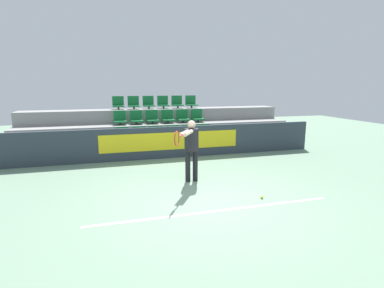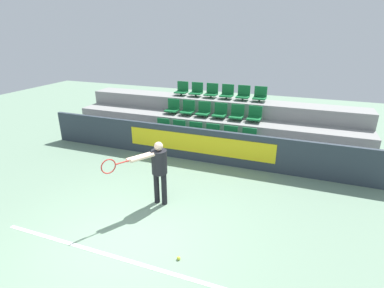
{
  "view_description": "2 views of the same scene",
  "coord_description": "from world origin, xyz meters",
  "px_view_note": "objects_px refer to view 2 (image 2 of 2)",
  "views": [
    {
      "loc": [
        -1.98,
        -5.74,
        2.44
      ],
      "look_at": [
        0.31,
        2.26,
        0.8
      ],
      "focal_mm": 28.0,
      "sensor_mm": 36.0,
      "label": 1
    },
    {
      "loc": [
        2.95,
        -4.17,
        3.96
      ],
      "look_at": [
        0.36,
        2.74,
        1.09
      ],
      "focal_mm": 28.0,
      "sensor_mm": 36.0,
      "label": 2
    }
  ],
  "objects_px": {
    "tennis_player": "(157,167)",
    "stadium_chair_16": "(243,94)",
    "stadium_chair_5": "(248,138)",
    "stadium_chair_13": "(196,91)",
    "stadium_chair_0": "(162,128)",
    "stadium_chair_6": "(173,108)",
    "stadium_chair_10": "(237,114)",
    "stadium_chair_4": "(230,136)",
    "tennis_ball": "(179,258)",
    "stadium_chair_11": "(255,116)",
    "stadium_chair_8": "(204,111)",
    "stadium_chair_2": "(195,132)",
    "stadium_chair_15": "(227,93)",
    "stadium_chair_14": "(211,92)",
    "stadium_chair_7": "(188,109)",
    "stadium_chair_1": "(178,130)",
    "stadium_chair_17": "(260,96)",
    "stadium_chair_3": "(212,134)",
    "stadium_chair_9": "(220,112)",
    "stadium_chair_12": "(182,90)"
  },
  "relations": [
    {
      "from": "tennis_player",
      "to": "stadium_chair_16",
      "type": "bearing_deg",
      "value": 111.36
    },
    {
      "from": "stadium_chair_5",
      "to": "stadium_chair_13",
      "type": "xyz_separation_m",
      "value": [
        -2.41,
        1.83,
        1.0
      ]
    },
    {
      "from": "stadium_chair_0",
      "to": "stadium_chair_6",
      "type": "relative_size",
      "value": 1.0
    },
    {
      "from": "stadium_chair_10",
      "to": "stadium_chair_13",
      "type": "xyz_separation_m",
      "value": [
        -1.81,
        0.92,
        0.5
      ]
    },
    {
      "from": "stadium_chair_4",
      "to": "tennis_ball",
      "type": "relative_size",
      "value": 7.84
    },
    {
      "from": "stadium_chair_10",
      "to": "stadium_chair_13",
      "type": "height_order",
      "value": "stadium_chair_13"
    },
    {
      "from": "stadium_chair_11",
      "to": "stadium_chair_16",
      "type": "height_order",
      "value": "stadium_chair_16"
    },
    {
      "from": "stadium_chair_10",
      "to": "tennis_player",
      "type": "bearing_deg",
      "value": -101.59
    },
    {
      "from": "tennis_ball",
      "to": "stadium_chair_8",
      "type": "bearing_deg",
      "value": 104.4
    },
    {
      "from": "stadium_chair_8",
      "to": "stadium_chair_13",
      "type": "bearing_deg",
      "value": 123.3
    },
    {
      "from": "stadium_chair_2",
      "to": "stadium_chair_15",
      "type": "height_order",
      "value": "stadium_chair_15"
    },
    {
      "from": "stadium_chair_0",
      "to": "stadium_chair_16",
      "type": "xyz_separation_m",
      "value": [
        2.41,
        1.83,
        1.0
      ]
    },
    {
      "from": "stadium_chair_4",
      "to": "stadium_chair_14",
      "type": "relative_size",
      "value": 1.0
    },
    {
      "from": "stadium_chair_6",
      "to": "stadium_chair_15",
      "type": "xyz_separation_m",
      "value": [
        1.81,
        0.92,
        0.5
      ]
    },
    {
      "from": "stadium_chair_11",
      "to": "tennis_ball",
      "type": "distance_m",
      "value": 5.97
    },
    {
      "from": "tennis_ball",
      "to": "stadium_chair_11",
      "type": "bearing_deg",
      "value": 87.01
    },
    {
      "from": "stadium_chair_7",
      "to": "stadium_chair_13",
      "type": "bearing_deg",
      "value": 90.0
    },
    {
      "from": "stadium_chair_6",
      "to": "stadium_chair_10",
      "type": "height_order",
      "value": "same"
    },
    {
      "from": "stadium_chair_1",
      "to": "stadium_chair_16",
      "type": "bearing_deg",
      "value": 45.43
    },
    {
      "from": "stadium_chair_6",
      "to": "stadium_chair_4",
      "type": "bearing_deg",
      "value": -20.84
    },
    {
      "from": "stadium_chair_11",
      "to": "stadium_chair_15",
      "type": "xyz_separation_m",
      "value": [
        -1.2,
        0.92,
        0.5
      ]
    },
    {
      "from": "stadium_chair_10",
      "to": "tennis_player",
      "type": "distance_m",
      "value": 4.39
    },
    {
      "from": "stadium_chair_8",
      "to": "stadium_chair_15",
      "type": "relative_size",
      "value": 1.0
    },
    {
      "from": "stadium_chair_14",
      "to": "stadium_chair_17",
      "type": "bearing_deg",
      "value": 0.0
    },
    {
      "from": "stadium_chair_4",
      "to": "stadium_chair_10",
      "type": "relative_size",
      "value": 1.0
    },
    {
      "from": "stadium_chair_13",
      "to": "stadium_chair_6",
      "type": "bearing_deg",
      "value": -123.3
    },
    {
      "from": "stadium_chair_7",
      "to": "stadium_chair_15",
      "type": "distance_m",
      "value": 1.59
    },
    {
      "from": "tennis_ball",
      "to": "stadium_chair_17",
      "type": "bearing_deg",
      "value": 87.41
    },
    {
      "from": "stadium_chair_14",
      "to": "tennis_ball",
      "type": "relative_size",
      "value": 7.84
    },
    {
      "from": "stadium_chair_10",
      "to": "stadium_chair_7",
      "type": "bearing_deg",
      "value": 180.0
    },
    {
      "from": "stadium_chair_6",
      "to": "stadium_chair_11",
      "type": "distance_m",
      "value": 3.01
    },
    {
      "from": "stadium_chair_4",
      "to": "stadium_chair_11",
      "type": "relative_size",
      "value": 1.0
    },
    {
      "from": "stadium_chair_8",
      "to": "stadium_chair_3",
      "type": "bearing_deg",
      "value": -56.7
    },
    {
      "from": "stadium_chair_14",
      "to": "stadium_chair_16",
      "type": "xyz_separation_m",
      "value": [
        1.2,
        0.0,
        0.0
      ]
    },
    {
      "from": "stadium_chair_5",
      "to": "stadium_chair_9",
      "type": "relative_size",
      "value": 1.0
    },
    {
      "from": "stadium_chair_1",
      "to": "stadium_chair_6",
      "type": "height_order",
      "value": "stadium_chair_6"
    },
    {
      "from": "stadium_chair_6",
      "to": "stadium_chair_16",
      "type": "bearing_deg",
      "value": 20.84
    },
    {
      "from": "stadium_chair_15",
      "to": "tennis_ball",
      "type": "distance_m",
      "value": 7.03
    },
    {
      "from": "stadium_chair_17",
      "to": "tennis_player",
      "type": "height_order",
      "value": "stadium_chair_17"
    },
    {
      "from": "stadium_chair_14",
      "to": "tennis_player",
      "type": "xyz_separation_m",
      "value": [
        0.32,
        -5.21,
        -0.72
      ]
    },
    {
      "from": "tennis_ball",
      "to": "stadium_chair_13",
      "type": "bearing_deg",
      "value": 107.27
    },
    {
      "from": "stadium_chair_10",
      "to": "stadium_chair_17",
      "type": "xyz_separation_m",
      "value": [
        0.6,
        0.92,
        0.5
      ]
    },
    {
      "from": "stadium_chair_5",
      "to": "stadium_chair_12",
      "type": "height_order",
      "value": "stadium_chair_12"
    },
    {
      "from": "stadium_chair_2",
      "to": "tennis_player",
      "type": "relative_size",
      "value": 0.33
    },
    {
      "from": "stadium_chair_10",
      "to": "tennis_ball",
      "type": "relative_size",
      "value": 7.84
    },
    {
      "from": "stadium_chair_17",
      "to": "stadium_chair_2",
      "type": "bearing_deg",
      "value": -134.57
    },
    {
      "from": "stadium_chair_1",
      "to": "stadium_chair_11",
      "type": "distance_m",
      "value": 2.63
    },
    {
      "from": "stadium_chair_4",
      "to": "stadium_chair_13",
      "type": "distance_m",
      "value": 2.76
    },
    {
      "from": "stadium_chair_4",
      "to": "stadium_chair_8",
      "type": "relative_size",
      "value": 1.0
    },
    {
      "from": "stadium_chair_16",
      "to": "stadium_chair_12",
      "type": "bearing_deg",
      "value": 180.0
    }
  ]
}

